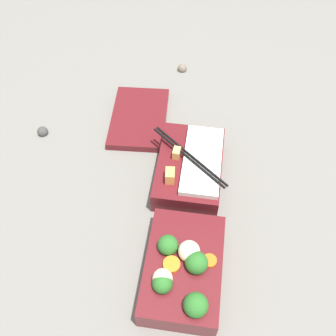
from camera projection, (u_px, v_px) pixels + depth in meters
ground_plane at (182, 224)px, 0.78m from camera, size 3.00×3.00×0.00m
bento_tray_vegetable at (183, 269)px, 0.69m from camera, size 0.20×0.13×0.08m
bento_tray_rice at (189, 167)px, 0.83m from camera, size 0.20×0.17×0.08m
bento_lid at (139, 118)px, 0.95m from camera, size 0.21×0.14×0.02m
pebble_0 at (182, 68)px, 1.06m from camera, size 0.02×0.02×0.02m
pebble_1 at (43, 132)px, 0.92m from camera, size 0.03×0.03×0.03m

